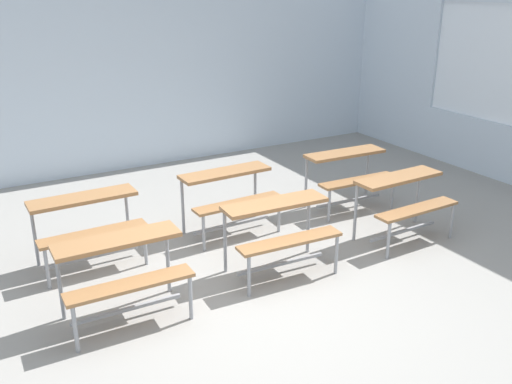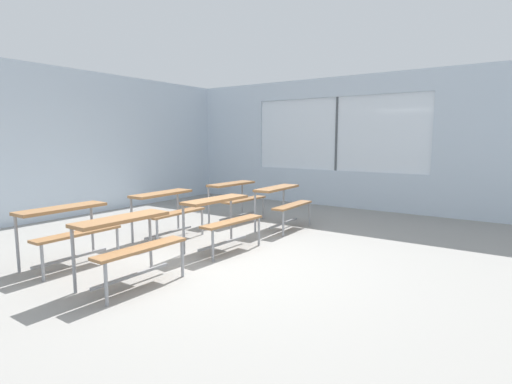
% 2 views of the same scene
% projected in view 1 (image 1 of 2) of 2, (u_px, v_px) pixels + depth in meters
% --- Properties ---
extents(ground, '(10.00, 9.00, 0.05)m').
position_uv_depth(ground, '(248.00, 301.00, 5.39)').
color(ground, gray).
extents(wall_back, '(10.00, 0.12, 3.00)m').
position_uv_depth(wall_back, '(104.00, 76.00, 8.52)').
color(wall_back, silver).
rests_on(wall_back, ground).
extents(desk_bench_r0c0, '(1.11, 0.60, 0.74)m').
position_uv_depth(desk_bench_r0c0, '(122.00, 261.00, 4.89)').
color(desk_bench_r0c0, olive).
rests_on(desk_bench_r0c0, ground).
extents(desk_bench_r0c1, '(1.13, 0.64, 0.74)m').
position_uv_depth(desk_bench_r0c1, '(280.00, 222.00, 5.69)').
color(desk_bench_r0c1, olive).
rests_on(desk_bench_r0c1, ground).
extents(desk_bench_r0c2, '(1.12, 0.62, 0.74)m').
position_uv_depth(desk_bench_r0c2, '(405.00, 193.00, 6.45)').
color(desk_bench_r0c2, olive).
rests_on(desk_bench_r0c2, ground).
extents(desk_bench_r1c0, '(1.11, 0.61, 0.74)m').
position_uv_depth(desk_bench_r1c0, '(87.00, 216.00, 5.84)').
color(desk_bench_r1c0, olive).
rests_on(desk_bench_r1c0, ground).
extents(desk_bench_r1c1, '(1.12, 0.62, 0.74)m').
position_uv_depth(desk_bench_r1c1, '(230.00, 188.00, 6.62)').
color(desk_bench_r1c1, olive).
rests_on(desk_bench_r1c1, ground).
extents(desk_bench_r1c2, '(1.12, 0.64, 0.74)m').
position_uv_depth(desk_bench_r1c2, '(349.00, 167.00, 7.36)').
color(desk_bench_r1c2, olive).
rests_on(desk_bench_r1c2, ground).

